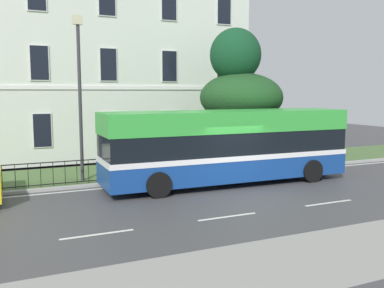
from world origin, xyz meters
name	(u,v)px	position (x,y,z in m)	size (l,w,h in m)	color
ground_plane	(240,193)	(0.00, 0.81, -0.02)	(60.00, 56.00, 0.18)	#414042
georgian_townhouse	(91,49)	(-2.96, 13.67, 6.39)	(17.23, 9.01, 12.49)	silver
iron_verge_railing	(137,167)	(-2.96, 4.40, 0.62)	(17.11, 0.04, 0.97)	black
evergreen_tree	(240,110)	(3.05, 6.06, 2.91)	(4.31, 4.43, 7.03)	#423328
single_decker_bus	(228,145)	(0.35, 2.42, 1.61)	(10.53, 2.71, 3.05)	navy
street_lamp_post	(80,88)	(-5.18, 4.97, 3.98)	(0.36, 0.24, 6.75)	#333338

